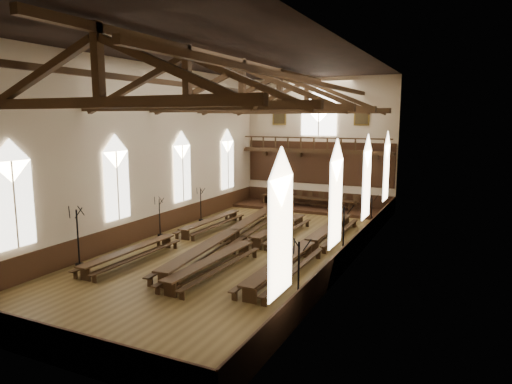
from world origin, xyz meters
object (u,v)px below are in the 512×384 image
(high_table, at_px, (306,199))
(candelabrum_left_near, at_px, (79,248))
(refectory_row_d, at_px, (310,244))
(candelabrum_left_mid, at_px, (160,224))
(dais, at_px, (306,208))
(candelabrum_right_near, at_px, (298,288))
(refectory_row_b, at_px, (232,233))
(candelabrum_right_far, at_px, (371,220))
(candelabrum_left_far, at_px, (201,211))
(refectory_row_c, at_px, (250,243))
(candelabrum_right_mid, at_px, (343,244))
(refectory_row_a, at_px, (176,235))

(high_table, height_order, candelabrum_left_near, candelabrum_left_near)
(refectory_row_d, xyz_separation_m, candelabrum_left_mid, (-9.26, -0.19, 0.17))
(dais, relative_size, candelabrum_right_near, 4.21)
(dais, distance_m, high_table, 0.70)
(refectory_row_b, bearing_deg, candelabrum_right_far, 43.66)
(refectory_row_d, height_order, candelabrum_right_far, candelabrum_right_far)
(high_table, distance_m, candelabrum_left_near, 18.29)
(refectory_row_b, height_order, candelabrum_right_near, candelabrum_right_near)
(refectory_row_b, bearing_deg, dais, 87.50)
(candelabrum_left_far, bearing_deg, dais, 52.94)
(candelabrum_left_near, bearing_deg, candelabrum_left_far, 90.00)
(refectory_row_c, height_order, candelabrum_left_mid, candelabrum_left_mid)
(candelabrum_left_near, xyz_separation_m, candelabrum_right_near, (11.10, -0.27, -0.05))
(refectory_row_d, relative_size, dais, 1.27)
(candelabrum_right_mid, bearing_deg, refectory_row_d, 167.19)
(refectory_row_a, distance_m, candelabrum_right_mid, 9.26)
(refectory_row_a, distance_m, high_table, 12.82)
(dais, height_order, high_table, high_table)
(refectory_row_b, distance_m, refectory_row_d, 4.58)
(high_table, relative_size, candelabrum_left_near, 2.63)
(refectory_row_a, bearing_deg, refectory_row_b, 25.50)
(refectory_row_d, bearing_deg, candelabrum_left_near, -145.44)
(high_table, height_order, candelabrum_right_far, candelabrum_right_far)
(refectory_row_c, relative_size, candelabrum_left_near, 4.90)
(candelabrum_left_far, bearing_deg, candelabrum_right_mid, -23.13)
(refectory_row_b, bearing_deg, refectory_row_d, -1.36)
(candelabrum_left_far, bearing_deg, candelabrum_right_far, 9.76)
(refectory_row_c, height_order, high_table, high_table)
(refectory_row_b, xyz_separation_m, refectory_row_c, (1.69, -1.08, -0.08))
(refectory_row_b, relative_size, candelabrum_right_mid, 5.28)
(refectory_row_c, distance_m, candelabrum_right_mid, 4.77)
(refectory_row_b, xyz_separation_m, candelabrum_left_mid, (-4.68, -0.30, 0.12))
(refectory_row_d, relative_size, candelabrum_right_near, 5.33)
(candelabrum_right_near, bearing_deg, dais, 108.43)
(refectory_row_d, bearing_deg, candelabrum_left_mid, -178.82)
(candelabrum_left_mid, bearing_deg, candelabrum_right_mid, -1.17)
(refectory_row_a, relative_size, candelabrum_left_mid, 5.81)
(refectory_row_a, xyz_separation_m, candelabrum_left_near, (-1.88, -5.15, 0.38))
(high_table, distance_m, candelabrum_left_far, 8.57)
(refectory_row_d, distance_m, dais, 11.90)
(refectory_row_d, distance_m, candelabrum_left_far, 10.22)
(high_table, bearing_deg, refectory_row_c, -84.32)
(candelabrum_left_near, xyz_separation_m, candelabrum_left_mid, (-0.00, 6.19, -0.16))
(refectory_row_a, relative_size, candelabrum_right_near, 5.05)
(candelabrum_left_near, distance_m, candelabrum_right_mid, 12.60)
(high_table, xyz_separation_m, candelabrum_right_mid, (5.94, -11.58, 0.07))
(refectory_row_b, xyz_separation_m, candelabrum_right_far, (6.42, 6.13, 0.11))
(dais, xyz_separation_m, candelabrum_right_near, (5.94, -17.82, 0.72))
(refectory_row_b, distance_m, candelabrum_right_near, 9.33)
(candelabrum_right_near, distance_m, candelabrum_right_far, 12.89)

